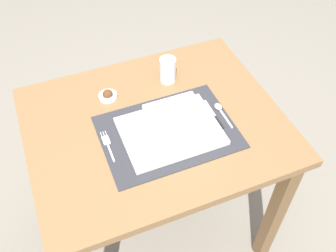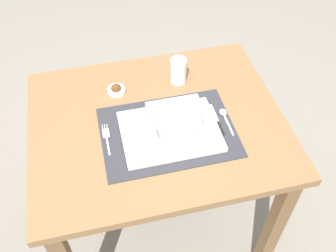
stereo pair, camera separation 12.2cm
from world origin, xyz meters
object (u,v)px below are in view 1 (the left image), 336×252
at_px(bread_knife, 211,122).
at_px(condiment_saucer, 108,95).
at_px(drinking_glass, 168,71).
at_px(porridge_bowl, 178,123).
at_px(spoon, 220,109).
at_px(butter_knife, 214,116).
at_px(fork, 107,144).
at_px(dining_table, 156,144).

relative_size(bread_knife, condiment_saucer, 2.02).
xyz_separation_m(bread_knife, drinking_glass, (-0.05, 0.25, 0.04)).
relative_size(porridge_bowl, bread_knife, 1.34).
bearing_deg(condiment_saucer, spoon, -31.71).
xyz_separation_m(spoon, butter_knife, (-0.03, -0.02, -0.00)).
distance_m(fork, condiment_saucer, 0.22).
bearing_deg(drinking_glass, fork, -143.80).
relative_size(bread_knife, drinking_glass, 1.38).
distance_m(spoon, bread_knife, 0.07).
bearing_deg(butter_knife, fork, 175.69).
distance_m(fork, bread_knife, 0.35).
distance_m(porridge_bowl, drinking_glass, 0.25).
height_order(spoon, drinking_glass, drinking_glass).
height_order(bread_knife, condiment_saucer, condiment_saucer).
bearing_deg(butter_knife, porridge_bowl, -177.35).
relative_size(dining_table, porridge_bowl, 4.77).
bearing_deg(bread_knife, butter_knife, 49.19).
distance_m(bread_knife, condiment_saucer, 0.38).
bearing_deg(condiment_saucer, fork, -106.65).
bearing_deg(fork, butter_knife, -0.26).
bearing_deg(bread_knife, porridge_bowl, 176.09).
height_order(dining_table, porridge_bowl, porridge_bowl).
xyz_separation_m(butter_knife, drinking_glass, (-0.07, 0.23, 0.04)).
xyz_separation_m(butter_knife, condiment_saucer, (-0.30, 0.23, 0.00)).
distance_m(butter_knife, bread_knife, 0.03).
distance_m(bread_knife, drinking_glass, 0.26).
xyz_separation_m(porridge_bowl, butter_knife, (0.14, 0.01, -0.03)).
xyz_separation_m(fork, spoon, (0.40, 0.00, 0.00)).
bearing_deg(drinking_glass, condiment_saucer, -178.50).
distance_m(dining_table, condiment_saucer, 0.24).
xyz_separation_m(porridge_bowl, bread_knife, (0.12, -0.01, -0.03)).
xyz_separation_m(spoon, condiment_saucer, (-0.33, 0.21, 0.00)).
relative_size(porridge_bowl, spoon, 1.49).
bearing_deg(bread_knife, dining_table, 158.43).
bearing_deg(butter_knife, dining_table, 163.11).
bearing_deg(porridge_bowl, spoon, 9.92).
bearing_deg(bread_knife, drinking_glass, 103.86).
distance_m(butter_knife, condiment_saucer, 0.38).
relative_size(fork, butter_knife, 0.93).
relative_size(porridge_bowl, condiment_saucer, 2.70).
bearing_deg(bread_knife, fork, 175.28).
distance_m(dining_table, butter_knife, 0.23).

